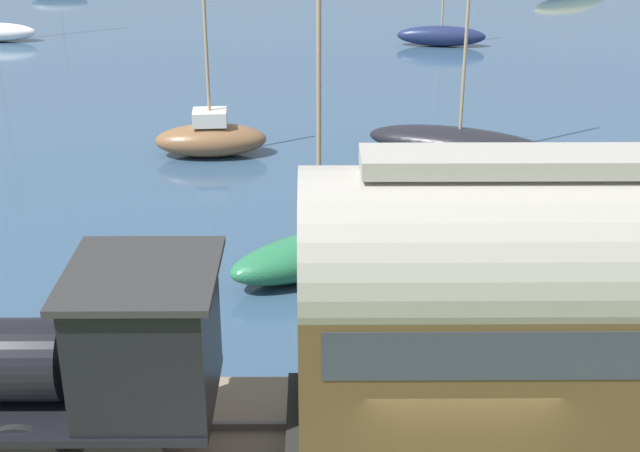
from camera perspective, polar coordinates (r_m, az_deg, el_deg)
The scene contains 7 objects.
harbor_water at distance 54.14m, azimuth 1.69°, elevation 13.86°, with size 80.00×80.00×0.01m.
steam_locomotive at distance 13.11m, azimuth -16.24°, elevation -7.97°, with size 2.26×5.81×3.66m.
sailboat_black at distance 27.75m, azimuth 8.91°, elevation 5.29°, with size 3.59×5.95×8.60m.
sailboat_green at distance 20.07m, azimuth -0.07°, elevation -1.64°, with size 3.50×4.52×7.75m.
sailboat_brown at distance 27.92m, azimuth -7.00°, elevation 5.63°, with size 1.71×3.53×5.22m.
sailboat_navy at distance 43.65m, azimuth 7.77°, elevation 11.99°, with size 1.52×4.29×5.22m.
rowboat_near_shore at distance 18.12m, azimuth 11.43°, elevation -6.36°, with size 1.78×2.99×0.36m.
Camera 1 is at (-10.07, 1.92, 9.07)m, focal length 50.00 mm.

